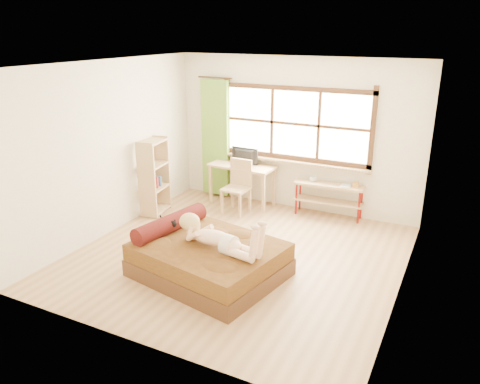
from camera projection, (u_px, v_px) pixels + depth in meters
The scene contains 18 objects.
floor at pixel (238, 256), 6.81m from camera, with size 4.50×4.50×0.00m, color #9E754C.
ceiling at pixel (237, 64), 5.92m from camera, with size 4.50×4.50×0.00m, color white.
wall_back at pixel (295, 135), 8.26m from camera, with size 4.50×4.50×0.00m, color silver.
wall_front at pixel (132, 226), 4.46m from camera, with size 4.50×4.50×0.00m, color silver.
wall_left at pixel (109, 149), 7.31m from camera, with size 4.50×4.50×0.00m, color silver.
wall_right at pixel (411, 191), 5.41m from camera, with size 4.50×4.50×0.00m, color silver.
window at pixel (295, 126), 8.18m from camera, with size 2.80×0.16×1.46m.
curtain at pixel (215, 139), 8.88m from camera, with size 0.55×0.10×2.20m, color #578B25.
bed at pixel (207, 257), 6.23m from camera, with size 2.06×1.77×0.69m.
woman at pixel (217, 229), 5.94m from camera, with size 1.27×0.36×0.54m, color beige, non-canonical shape.
kitten at pixel (167, 224), 6.49m from camera, with size 0.27×0.11×0.22m, color black, non-canonical shape.
desk at pixel (242, 170), 8.62m from camera, with size 1.24×0.62×0.76m.
monitor at pixel (243, 156), 8.57m from camera, with size 0.53×0.07×0.31m, color black.
chair at pixel (238, 183), 8.31m from camera, with size 0.45×0.45×0.95m.
pipe_shelf at pixel (330, 193), 8.10m from camera, with size 1.21×0.37×0.68m.
cup at pixel (313, 179), 8.17m from camera, with size 0.11×0.11×0.09m, color gray.
book at pixel (341, 185), 7.97m from camera, with size 0.17×0.23×0.02m, color gray.
bookshelf at pixel (154, 176), 8.19m from camera, with size 0.41×0.62×1.34m.
Camera 1 is at (2.76, -5.46, 3.14)m, focal length 35.00 mm.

